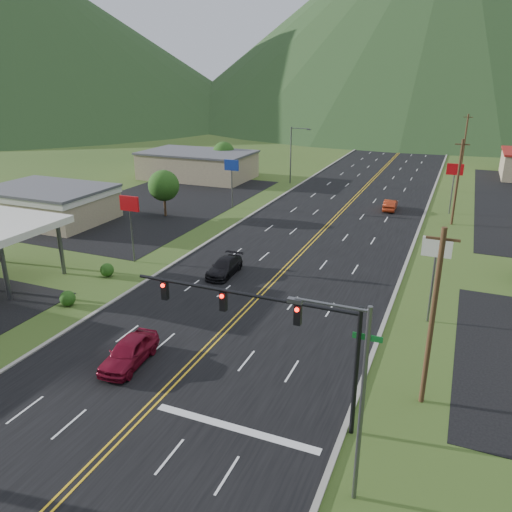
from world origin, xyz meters
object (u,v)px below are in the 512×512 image
at_px(car_red_near, 129,352).
at_px(streetlight_east, 355,393).
at_px(car_red_far, 390,205).
at_px(traffic_signal, 278,323).
at_px(car_dark_mid, 224,267).
at_px(streetlight_west, 293,151).

bearing_deg(car_red_near, streetlight_east, -23.89).
bearing_deg(streetlight_east, car_red_near, 161.52).
bearing_deg(car_red_far, streetlight_east, 94.26).
relative_size(traffic_signal, car_red_near, 2.67).
relative_size(traffic_signal, streetlight_east, 1.46).
xyz_separation_m(streetlight_east, car_red_far, (-5.46, 48.71, -4.47)).
bearing_deg(car_red_far, car_dark_mid, 67.97).
bearing_deg(streetlight_east, streetlight_west, 110.86).
relative_size(traffic_signal, car_dark_mid, 2.68).
height_order(streetlight_west, car_red_near, streetlight_west).
distance_m(car_red_near, car_red_far, 44.76).
distance_m(streetlight_east, streetlight_west, 64.21).
xyz_separation_m(traffic_signal, car_red_far, (-0.76, 44.71, -4.62)).
relative_size(streetlight_west, car_red_far, 2.09).
height_order(car_dark_mid, car_red_far, same).
xyz_separation_m(traffic_signal, car_dark_mid, (-11.03, 16.34, -4.62)).
height_order(traffic_signal, car_red_far, traffic_signal).
xyz_separation_m(streetlight_west, car_dark_mid, (7.13, -39.67, -4.47)).
bearing_deg(car_red_far, car_red_near, 75.93).
xyz_separation_m(streetlight_east, car_dark_mid, (-15.73, 20.33, -4.47)).
relative_size(streetlight_east, car_red_far, 2.09).
relative_size(streetlight_east, car_dark_mid, 1.84).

